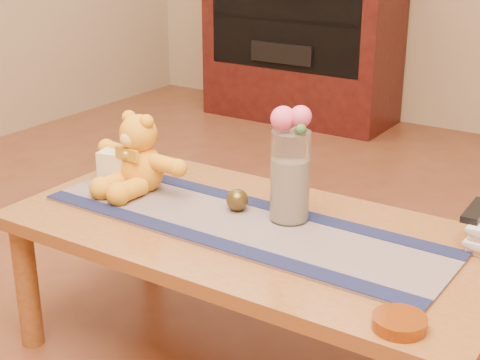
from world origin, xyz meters
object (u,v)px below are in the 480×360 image
Objects in this scene: pillar_candle at (118,167)px; tv_remote at (477,211)px; teddy_bear at (141,153)px; glass_vase at (290,176)px; book_bottom at (474,235)px; amber_dish at (399,323)px; bronze_ball at (237,200)px.

pillar_candle reaches higher than tv_remote.
teddy_bear is 1.32× the size of glass_vase.
book_bottom is 0.53m from amber_dish.
bronze_ball is (0.35, 0.01, -0.08)m from teddy_bear.
pillar_candle is (-0.08, -0.02, -0.06)m from teddy_bear.
pillar_candle is 1.09m from book_bottom.
amber_dish is (0.47, -0.35, -0.12)m from glass_vase.
pillar_candle is at bearing -171.99° from book_bottom.
glass_vase is (0.51, 0.04, 0.01)m from teddy_bear.
glass_vase is 3.98× the size of bronze_ball.
teddy_bear is 1.01m from book_bottom.
teddy_bear is 3.00× the size of pillar_candle.
teddy_bear is at bearing -171.86° from book_bottom.
tv_remote is (0.98, 0.21, -0.04)m from teddy_bear.
bronze_ball is 0.71m from amber_dish.
tv_remote reaches higher than amber_dish.
bronze_ball is at bearing 4.05° from pillar_candle.
amber_dish is (0.98, -0.31, -0.11)m from teddy_bear.
bronze_ball is at bearing -164.34° from tv_remote.
teddy_bear is 1.03m from amber_dish.
bronze_ball is (0.43, 0.03, -0.02)m from pillar_candle.
glass_vase is at bearing 142.85° from amber_dish.
glass_vase is at bearing 10.16° from teddy_bear.
pillar_candle is at bearing -174.49° from glass_vase.
glass_vase is at bearing 9.47° from bronze_ball.
teddy_bear is at bearing 10.93° from pillar_candle.
tv_remote is 1.37× the size of amber_dish.
amber_dish is (-0.00, -0.52, -0.07)m from tv_remote.
pillar_candle reaches higher than book_bottom.
glass_vase is 0.52m from book_bottom.
teddy_bear is at bearing 162.16° from amber_dish.
book_bottom is at bearing 18.12° from teddy_bear.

